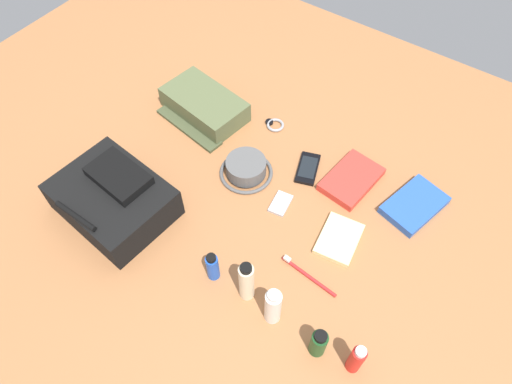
{
  "coord_description": "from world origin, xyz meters",
  "views": [
    {
      "loc": [
        -0.47,
        0.67,
        1.2
      ],
      "look_at": [
        0.0,
        0.0,
        0.04
      ],
      "focal_mm": 32.33,
      "sensor_mm": 36.0,
      "label": 1
    }
  ],
  "objects_px": {
    "toiletry_pouch": "(204,106)",
    "cell_phone": "(308,168)",
    "media_player": "(281,203)",
    "travel_guidebook": "(351,180)",
    "notepad": "(339,239)",
    "shampoo_bottle": "(318,343)",
    "paperback_novel": "(414,205)",
    "wristwatch": "(275,125)",
    "deodorant_spray": "(213,267)",
    "lotion_bottle": "(246,281)",
    "toothbrush": "(306,274)",
    "sunscreen_spray": "(356,359)",
    "backpack": "(114,198)",
    "toothpaste_tube": "(273,306)",
    "bucket_hat": "(246,169)"
  },
  "relations": [
    {
      "from": "sunscreen_spray",
      "to": "travel_guidebook",
      "type": "xyz_separation_m",
      "value": [
        0.28,
        -0.51,
        -0.05
      ]
    },
    {
      "from": "toothpaste_tube",
      "to": "deodorant_spray",
      "type": "xyz_separation_m",
      "value": [
        0.2,
        -0.01,
        -0.02
      ]
    },
    {
      "from": "shampoo_bottle",
      "to": "paperback_novel",
      "type": "bearing_deg",
      "value": -92.55
    },
    {
      "from": "toiletry_pouch",
      "to": "toothbrush",
      "type": "height_order",
      "value": "toiletry_pouch"
    },
    {
      "from": "deodorant_spray",
      "to": "notepad",
      "type": "distance_m",
      "value": 0.38
    },
    {
      "from": "travel_guidebook",
      "to": "cell_phone",
      "type": "distance_m",
      "value": 0.15
    },
    {
      "from": "sunscreen_spray",
      "to": "deodorant_spray",
      "type": "bearing_deg",
      "value": 0.36
    },
    {
      "from": "travel_guidebook",
      "to": "cell_phone",
      "type": "bearing_deg",
      "value": 14.83
    },
    {
      "from": "deodorant_spray",
      "to": "wristwatch",
      "type": "height_order",
      "value": "deodorant_spray"
    },
    {
      "from": "media_player",
      "to": "travel_guidebook",
      "type": "bearing_deg",
      "value": -124.05
    },
    {
      "from": "travel_guidebook",
      "to": "notepad",
      "type": "relative_size",
      "value": 1.42
    },
    {
      "from": "bucket_hat",
      "to": "wristwatch",
      "type": "height_order",
      "value": "bucket_hat"
    },
    {
      "from": "toiletry_pouch",
      "to": "media_player",
      "type": "distance_m",
      "value": 0.48
    },
    {
      "from": "paperback_novel",
      "to": "toothbrush",
      "type": "bearing_deg",
      "value": 68.16
    },
    {
      "from": "backpack",
      "to": "media_player",
      "type": "relative_size",
      "value": 3.91
    },
    {
      "from": "backpack",
      "to": "sunscreen_spray",
      "type": "relative_size",
      "value": 2.78
    },
    {
      "from": "lotion_bottle",
      "to": "toiletry_pouch",
      "type": "bearing_deg",
      "value": -41.91
    },
    {
      "from": "travel_guidebook",
      "to": "notepad",
      "type": "height_order",
      "value": "travel_guidebook"
    },
    {
      "from": "shampoo_bottle",
      "to": "toothpaste_tube",
      "type": "distance_m",
      "value": 0.14
    },
    {
      "from": "media_player",
      "to": "wristwatch",
      "type": "xyz_separation_m",
      "value": [
        0.2,
        -0.27,
        0.0
      ]
    },
    {
      "from": "backpack",
      "to": "deodorant_spray",
      "type": "height_order",
      "value": "backpack"
    },
    {
      "from": "travel_guidebook",
      "to": "wristwatch",
      "type": "distance_m",
      "value": 0.35
    },
    {
      "from": "deodorant_spray",
      "to": "toothbrush",
      "type": "height_order",
      "value": "deodorant_spray"
    },
    {
      "from": "bucket_hat",
      "to": "cell_phone",
      "type": "height_order",
      "value": "bucket_hat"
    },
    {
      "from": "toiletry_pouch",
      "to": "lotion_bottle",
      "type": "distance_m",
      "value": 0.71
    },
    {
      "from": "backpack",
      "to": "deodorant_spray",
      "type": "xyz_separation_m",
      "value": [
        -0.38,
        0.0,
        -0.01
      ]
    },
    {
      "from": "backpack",
      "to": "toothpaste_tube",
      "type": "distance_m",
      "value": 0.58
    },
    {
      "from": "shampoo_bottle",
      "to": "wristwatch",
      "type": "relative_size",
      "value": 1.54
    },
    {
      "from": "deodorant_spray",
      "to": "travel_guidebook",
      "type": "bearing_deg",
      "value": -107.42
    },
    {
      "from": "toiletry_pouch",
      "to": "deodorant_spray",
      "type": "bearing_deg",
      "value": 131.0
    },
    {
      "from": "shampoo_bottle",
      "to": "cell_phone",
      "type": "height_order",
      "value": "shampoo_bottle"
    },
    {
      "from": "wristwatch",
      "to": "toothbrush",
      "type": "bearing_deg",
      "value": 132.39
    },
    {
      "from": "media_player",
      "to": "toothbrush",
      "type": "relative_size",
      "value": 0.5
    },
    {
      "from": "media_player",
      "to": "notepad",
      "type": "relative_size",
      "value": 0.61
    },
    {
      "from": "travel_guidebook",
      "to": "paperback_novel",
      "type": "bearing_deg",
      "value": -173.53
    },
    {
      "from": "sunscreen_spray",
      "to": "paperback_novel",
      "type": "relative_size",
      "value": 0.58
    },
    {
      "from": "travel_guidebook",
      "to": "toiletry_pouch",
      "type": "bearing_deg",
      "value": 2.9
    },
    {
      "from": "sunscreen_spray",
      "to": "notepad",
      "type": "relative_size",
      "value": 0.86
    },
    {
      "from": "cell_phone",
      "to": "notepad",
      "type": "relative_size",
      "value": 0.94
    },
    {
      "from": "paperback_novel",
      "to": "toiletry_pouch",
      "type": "bearing_deg",
      "value": 3.84
    },
    {
      "from": "toothpaste_tube",
      "to": "toothbrush",
      "type": "distance_m",
      "value": 0.17
    },
    {
      "from": "bucket_hat",
      "to": "toothbrush",
      "type": "bearing_deg",
      "value": 150.47
    },
    {
      "from": "bucket_hat",
      "to": "notepad",
      "type": "distance_m",
      "value": 0.37
    },
    {
      "from": "travel_guidebook",
      "to": "media_player",
      "type": "bearing_deg",
      "value": 55.95
    },
    {
      "from": "shampoo_bottle",
      "to": "toothbrush",
      "type": "distance_m",
      "value": 0.21
    },
    {
      "from": "toothpaste_tube",
      "to": "deodorant_spray",
      "type": "bearing_deg",
      "value": -1.58
    },
    {
      "from": "lotion_bottle",
      "to": "deodorant_spray",
      "type": "bearing_deg",
      "value": 4.37
    },
    {
      "from": "deodorant_spray",
      "to": "paperback_novel",
      "type": "bearing_deg",
      "value": -124.44
    },
    {
      "from": "toiletry_pouch",
      "to": "cell_phone",
      "type": "xyz_separation_m",
      "value": [
        -0.44,
        0.01,
        -0.03
      ]
    },
    {
      "from": "sunscreen_spray",
      "to": "deodorant_spray",
      "type": "xyz_separation_m",
      "value": [
        0.44,
        0.0,
        -0.01
      ]
    }
  ]
}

